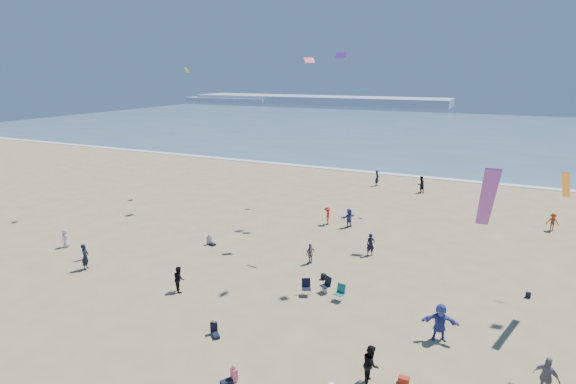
% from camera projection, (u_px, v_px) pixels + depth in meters
% --- Properties ---
extents(ground, '(220.00, 220.00, 0.00)m').
position_uv_depth(ground, '(169.00, 381.00, 19.49)').
color(ground, tan).
rests_on(ground, ground).
extents(ocean, '(220.00, 100.00, 0.06)m').
position_uv_depth(ocean, '(441.00, 131.00, 102.67)').
color(ocean, '#476B84').
rests_on(ocean, ground).
extents(surf_line, '(220.00, 1.20, 0.08)m').
position_uv_depth(surf_line, '(393.00, 174.00, 58.88)').
color(surf_line, white).
rests_on(surf_line, ground).
extents(headland_far, '(110.00, 20.00, 3.20)m').
position_uv_depth(headland_far, '(317.00, 100.00, 192.46)').
color(headland_far, '#7A8EA8').
rests_on(headland_far, ground).
extents(headland_near, '(40.00, 14.00, 2.00)m').
position_uv_depth(headland_near, '(231.00, 100.00, 204.58)').
color(headland_near, '#7A8EA8').
rests_on(headland_near, ground).
extents(standing_flyers, '(34.94, 37.85, 1.94)m').
position_uv_depth(standing_flyers, '(363.00, 248.00, 31.96)').
color(standing_flyers, white).
rests_on(standing_flyers, ground).
extents(seated_group, '(21.98, 14.56, 0.84)m').
position_uv_depth(seated_group, '(270.00, 328.00, 22.71)').
color(seated_group, white).
rests_on(seated_group, ground).
extents(chair_cluster, '(2.76, 1.61, 1.00)m').
position_uv_depth(chair_cluster, '(323.00, 289.00, 26.73)').
color(chair_cluster, black).
rests_on(chair_cluster, ground).
extents(white_tote, '(0.35, 0.20, 0.40)m').
position_uv_depth(white_tote, '(325.00, 288.00, 27.39)').
color(white_tote, white).
rests_on(white_tote, ground).
extents(black_backpack, '(0.30, 0.22, 0.38)m').
position_uv_depth(black_backpack, '(323.00, 277.00, 29.01)').
color(black_backpack, black).
rests_on(black_backpack, ground).
extents(cooler, '(0.45, 0.30, 0.30)m').
position_uv_depth(cooler, '(404.00, 380.00, 19.29)').
color(cooler, '#AF2A19').
rests_on(cooler, ground).
extents(navy_bag, '(0.28, 0.18, 0.34)m').
position_uv_depth(navy_bag, '(528.00, 295.00, 26.65)').
color(navy_bag, black).
rests_on(navy_bag, ground).
extents(kites_aloft, '(39.39, 40.44, 25.65)m').
position_uv_depth(kites_aloft, '(440.00, 37.00, 24.03)').
color(kites_aloft, orange).
rests_on(kites_aloft, ground).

